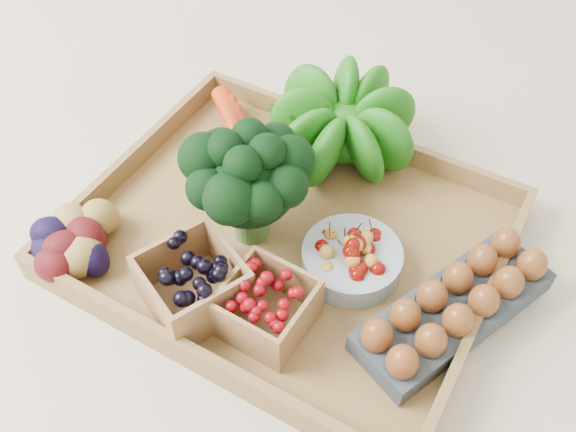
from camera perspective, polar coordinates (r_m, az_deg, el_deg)
The scene contains 10 objects.
ground at distance 0.89m, azimuth 0.00°, elevation -2.52°, with size 4.00×4.00×0.00m, color beige.
tray at distance 0.89m, azimuth 0.00°, elevation -2.22°, with size 0.55×0.45×0.01m, color olive.
carrots at distance 0.98m, azimuth -4.43°, elevation 6.41°, with size 0.21×0.15×0.05m, color red, non-canonical shape.
lettuce at distance 0.95m, azimuth 5.12°, elevation 8.88°, with size 0.15×0.15×0.15m, color #135C0E.
broccoli at distance 0.84m, azimuth -3.44°, elevation 1.39°, with size 0.16×0.16×0.13m, color black, non-canonical shape.
cherry_bowl at distance 0.84m, azimuth 5.67°, elevation -3.90°, with size 0.13×0.13×0.03m, color #8C9EA5.
egg_carton at distance 0.82m, azimuth 14.48°, elevation -8.18°, with size 0.09×0.27×0.03m, color #333B41.
potatoes at distance 0.88m, azimuth -19.00°, elevation -1.39°, with size 0.14×0.14×0.08m, color #3B090C, non-canonical shape.
punnet_blackberry at distance 0.80m, azimuth -8.44°, elevation -5.97°, with size 0.11×0.11×0.08m, color black.
punnet_raspberry at distance 0.77m, azimuth -1.93°, elevation -8.13°, with size 0.10×0.10×0.07m, color #6C040A.
Camera 1 is at (0.28, -0.48, 0.70)m, focal length 40.00 mm.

